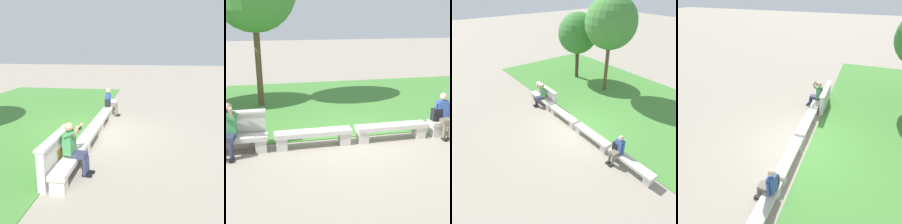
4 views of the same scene
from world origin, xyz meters
TOP-DOWN VIEW (x-y plane):
  - ground_plane at (0.00, 0.00)m, footprint 80.00×80.00m
  - bench_main at (-3.32, 0.00)m, footprint 2.05×0.40m
  - bench_near at (-1.11, 0.00)m, footprint 2.05×0.40m
  - bench_mid at (1.11, 0.00)m, footprint 2.05×0.40m
  - bench_far at (3.32, 0.00)m, footprint 2.05×0.40m
  - backrest_wall_with_plaque at (-3.32, 0.34)m, footprint 2.02×0.24m
  - person_photographer at (-3.22, -0.08)m, footprint 0.51×0.76m
  - person_distant at (2.66, -0.07)m, footprint 0.48×0.69m
  - backpack at (2.50, 0.03)m, footprint 0.28×0.24m

SIDE VIEW (x-z plane):
  - ground_plane at x=0.00m, z-range 0.00..0.00m
  - bench_main at x=-3.32m, z-range 0.08..0.53m
  - bench_near at x=-1.11m, z-range 0.08..0.53m
  - bench_mid at x=1.11m, z-range 0.08..0.53m
  - bench_far at x=3.32m, z-range 0.08..0.53m
  - backrest_wall_with_plaque at x=-3.32m, z-range 0.01..1.02m
  - backpack at x=2.50m, z-range 0.41..0.84m
  - person_distant at x=2.66m, z-range 0.04..1.30m
  - person_photographer at x=-3.22m, z-range 0.08..1.40m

